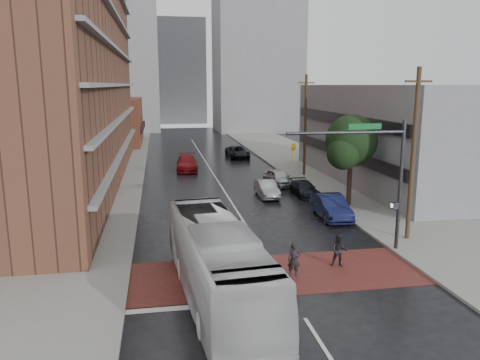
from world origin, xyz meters
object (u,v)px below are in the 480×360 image
object	(u,v)px
suv_travel	(238,152)
car_parked_far	(279,178)
car_travel_c	(187,163)
car_travel_a	(206,216)
pedestrian_b	(339,251)
pedestrian_a	(294,260)
car_travel_b	(267,189)
car_parked_near	(331,207)
car_parked_mid	(304,189)
transit_bus	(217,261)

from	to	relation	value
suv_travel	car_parked_far	xyz separation A→B (m)	(0.94, -16.82, 0.01)
car_travel_c	car_travel_a	bearing A→B (deg)	-87.59
pedestrian_b	car_travel_a	bearing A→B (deg)	151.05
pedestrian_b	car_parked_far	size ratio (longest dim) A/B	0.39
pedestrian_a	car_travel_a	xyz separation A→B (m)	(-3.33, 8.28, 0.00)
car_travel_a	car_parked_far	xyz separation A→B (m)	(7.80, 11.87, -0.11)
car_travel_b	pedestrian_b	bearing A→B (deg)	-89.84
pedestrian_b	car_travel_c	size ratio (longest dim) A/B	0.31
car_parked_near	pedestrian_b	bearing A→B (deg)	-105.52
car_travel_c	car_parked_mid	distance (m)	16.04
car_travel_c	pedestrian_a	bearing A→B (deg)	-81.06
car_parked_far	pedestrian_b	bearing A→B (deg)	-104.41
suv_travel	car_parked_far	world-z (taller)	car_parked_far
pedestrian_a	car_parked_near	world-z (taller)	pedestrian_a
car_travel_b	car_parked_far	xyz separation A→B (m)	(2.06, 4.09, 0.07)
transit_bus	car_travel_a	xyz separation A→B (m)	(0.55, 9.90, -0.81)
car_parked_far	suv_travel	bearing A→B (deg)	84.38
car_travel_a	car_travel_c	world-z (taller)	car_travel_a
car_travel_b	car_parked_far	distance (m)	4.58
suv_travel	car_parked_mid	size ratio (longest dim) A/B	1.28
car_parked_near	car_parked_mid	bearing A→B (deg)	90.53
pedestrian_b	car_parked_mid	distance (m)	15.44
transit_bus	car_travel_b	distance (m)	18.79
transit_bus	pedestrian_b	bearing A→B (deg)	15.84
transit_bus	car_parked_mid	world-z (taller)	transit_bus
transit_bus	pedestrian_a	size ratio (longest dim) A/B	7.04
pedestrian_b	car_travel_c	distance (m)	29.11
car_travel_a	car_parked_mid	distance (m)	11.75
pedestrian_b	car_parked_near	bearing A→B (deg)	94.60
suv_travel	car_travel_b	bearing A→B (deg)	-95.85
pedestrian_b	car_parked_mid	xyz separation A→B (m)	(2.99, 15.14, -0.25)
car_travel_a	car_parked_mid	size ratio (longest dim) A/B	1.21
transit_bus	car_travel_c	distance (m)	30.96
pedestrian_b	car_travel_b	distance (m)	15.25
pedestrian_a	suv_travel	bearing A→B (deg)	93.88
pedestrian_a	car_parked_near	distance (m)	10.64
car_travel_a	pedestrian_a	bearing A→B (deg)	-60.20
transit_bus	suv_travel	bearing A→B (deg)	74.41
transit_bus	car_parked_far	size ratio (longest dim) A/B	2.75
car_travel_b	car_travel_c	world-z (taller)	car_travel_c
car_travel_a	suv_travel	world-z (taller)	car_travel_a
transit_bus	car_parked_near	xyz separation A→B (m)	(9.21, 10.83, -0.84)
car_travel_c	car_parked_near	world-z (taller)	car_parked_near
car_travel_c	car_parked_near	bearing A→B (deg)	-64.27
car_parked_far	car_travel_b	bearing A→B (deg)	-125.51
car_travel_a	suv_travel	bearing A→B (deg)	84.43
suv_travel	car_parked_near	distance (m)	27.82
car_parked_near	pedestrian_a	bearing A→B (deg)	-117.46
car_parked_mid	car_travel_b	bearing A→B (deg)	177.20
pedestrian_b	car_parked_far	xyz separation A→B (m)	(1.89, 19.34, -0.11)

